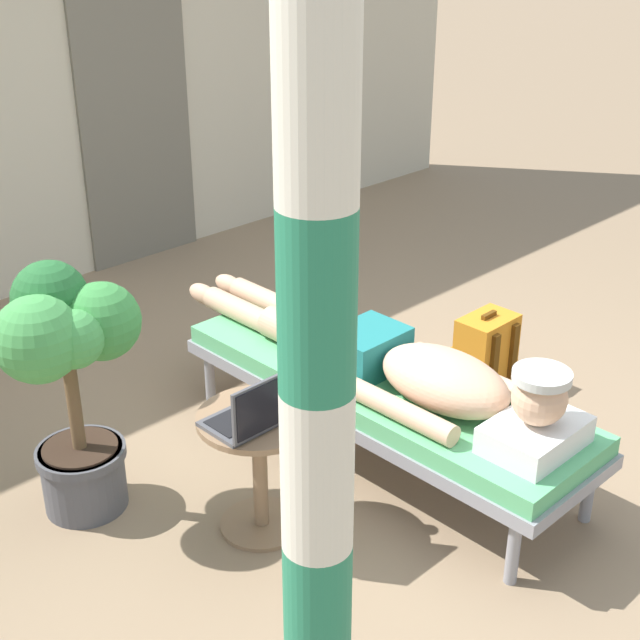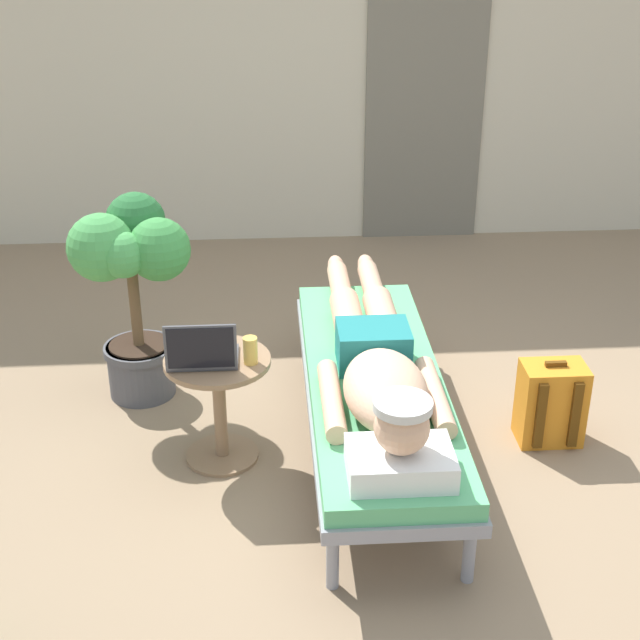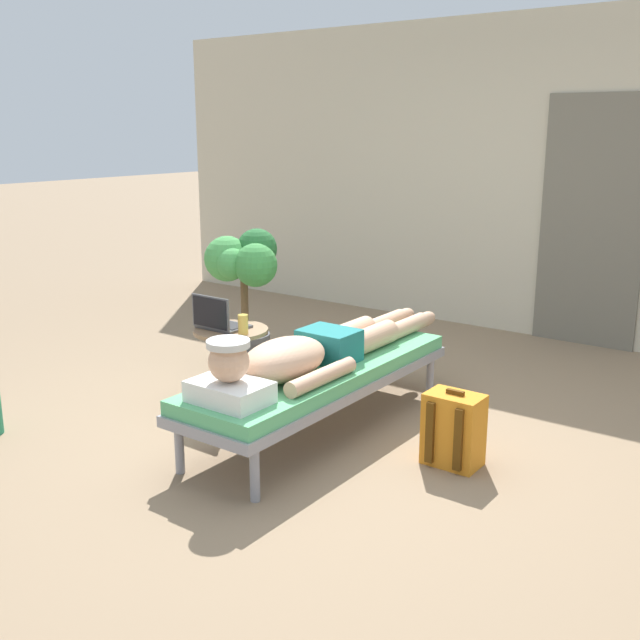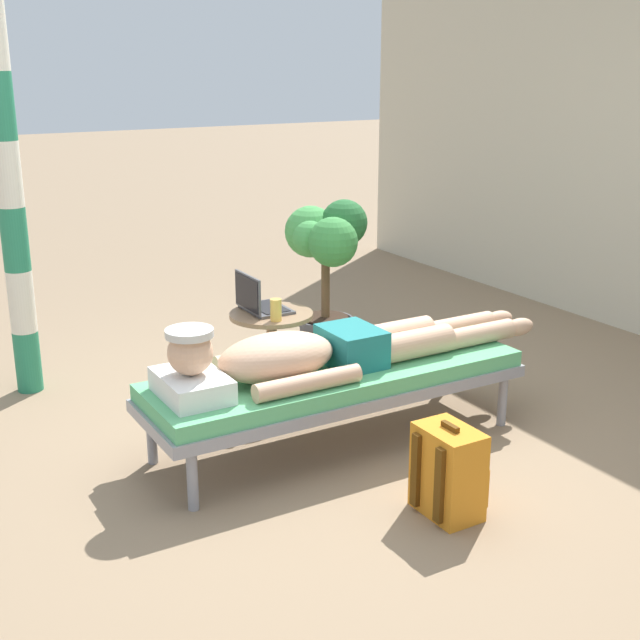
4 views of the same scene
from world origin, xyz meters
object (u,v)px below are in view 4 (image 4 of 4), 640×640
(potted_plant, at_px, (325,261))
(porch_post, at_px, (8,174))
(laptop, at_px, (258,302))
(lounge_chair, at_px, (336,381))
(backpack, at_px, (449,472))
(side_table, at_px, (272,340))
(drink_glass, at_px, (276,310))
(person_reclining, at_px, (318,352))

(potted_plant, bearing_deg, porch_post, -103.01)
(potted_plant, bearing_deg, laptop, -60.85)
(lounge_chair, bearing_deg, laptop, -176.12)
(laptop, relative_size, potted_plant, 0.29)
(backpack, bearing_deg, potted_plant, 164.25)
(side_table, xyz_separation_m, drink_glass, (0.15, -0.05, 0.23))
(potted_plant, relative_size, porch_post, 0.41)
(drink_glass, bearing_deg, backpack, 4.12)
(backpack, xyz_separation_m, potted_plant, (-2.00, 0.56, 0.47))
(drink_glass, bearing_deg, porch_post, -130.99)
(laptop, bearing_deg, side_table, 40.52)
(backpack, bearing_deg, lounge_chair, -176.42)
(drink_glass, bearing_deg, potted_plant, 131.26)
(drink_glass, distance_m, potted_plant, 0.89)
(potted_plant, bearing_deg, lounge_chair, -28.34)
(backpack, bearing_deg, person_reclining, -169.26)
(person_reclining, xyz_separation_m, potted_plant, (-1.14, 0.72, 0.15))
(lounge_chair, distance_m, drink_glass, 0.61)
(person_reclining, relative_size, porch_post, 0.84)
(lounge_chair, distance_m, backpack, 0.87)
(person_reclining, bearing_deg, lounge_chair, 90.00)
(side_table, height_order, drink_glass, drink_glass)
(backpack, bearing_deg, drink_glass, -175.88)
(side_table, xyz_separation_m, potted_plant, (-0.43, 0.62, 0.31))
(side_table, bearing_deg, backpack, 1.99)
(laptop, relative_size, porch_post, 0.12)
(lounge_chair, xyz_separation_m, person_reclining, (0.00, -0.11, 0.17))
(lounge_chair, distance_m, person_reclining, 0.20)
(laptop, bearing_deg, drink_glass, 1.06)
(laptop, xyz_separation_m, potted_plant, (-0.37, 0.67, 0.08))
(side_table, height_order, potted_plant, potted_plant)
(lounge_chair, relative_size, person_reclining, 0.92)
(person_reclining, distance_m, potted_plant, 1.36)
(porch_post, bearing_deg, side_table, 54.63)
(laptop, height_order, potted_plant, potted_plant)
(lounge_chair, relative_size, potted_plant, 1.89)
(person_reclining, distance_m, backpack, 0.93)
(lounge_chair, distance_m, porch_post, 2.19)
(person_reclining, height_order, drink_glass, person_reclining)
(laptop, height_order, porch_post, porch_post)
(laptop, xyz_separation_m, drink_glass, (0.21, 0.00, 0.00))
(lounge_chair, relative_size, backpack, 4.71)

